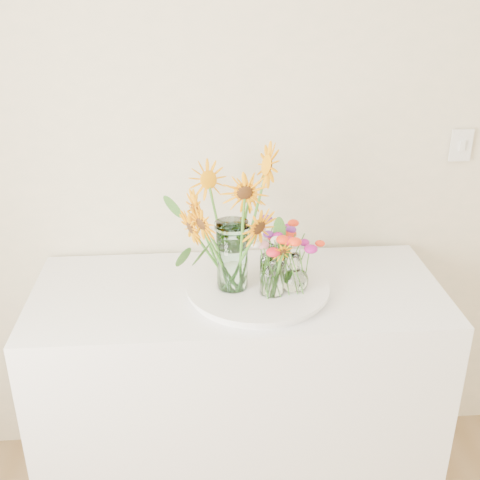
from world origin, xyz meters
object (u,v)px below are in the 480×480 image
(mason_jar, at_px, (232,256))
(small_vase_a, at_px, (272,276))
(tray, at_px, (258,289))
(small_vase_b, at_px, (295,272))
(small_vase_c, at_px, (277,258))
(counter, at_px, (238,395))

(mason_jar, height_order, small_vase_a, mason_jar)
(tray, bearing_deg, small_vase_a, -54.86)
(small_vase_a, bearing_deg, tray, 125.14)
(small_vase_b, bearing_deg, small_vase_c, 107.09)
(small_vase_a, xyz_separation_m, small_vase_b, (0.08, 0.02, -0.00))
(small_vase_a, xyz_separation_m, small_vase_c, (0.04, 0.15, -0.01))
(counter, xyz_separation_m, small_vase_b, (0.18, -0.07, 0.54))
(counter, bearing_deg, small_vase_b, -19.86)
(small_vase_a, relative_size, small_vase_b, 1.03)
(counter, distance_m, tray, 0.47)
(tray, distance_m, small_vase_b, 0.15)
(small_vase_b, xyz_separation_m, small_vase_c, (-0.04, 0.13, -0.01))
(mason_jar, xyz_separation_m, small_vase_b, (0.20, -0.03, -0.05))
(small_vase_a, distance_m, small_vase_b, 0.08)
(mason_jar, distance_m, small_vase_c, 0.20)
(small_vase_c, bearing_deg, mason_jar, -147.64)
(counter, height_order, mason_jar, mason_jar)
(counter, relative_size, small_vase_b, 10.58)
(small_vase_b, bearing_deg, counter, 160.14)
(tray, height_order, mason_jar, mason_jar)
(tray, distance_m, small_vase_a, 0.11)
(small_vase_a, height_order, small_vase_b, small_vase_a)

